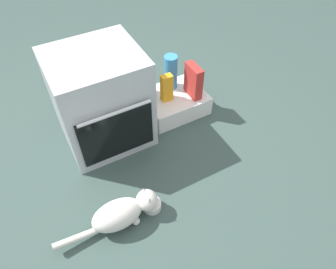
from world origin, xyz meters
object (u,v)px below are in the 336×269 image
object	(u,v)px
oven	(101,100)
water_bottle	(171,72)
food_bowl	(152,205)
cat	(122,212)
juice_carton	(167,88)
pantry_cabinet	(174,102)
sauce_jar	(145,86)
cereal_box	(193,81)

from	to	relation	value
oven	water_bottle	world-z (taller)	oven
food_bowl	cat	xyz separation A→B (m)	(-0.20, 0.00, 0.08)
juice_carton	oven	bearing A→B (deg)	178.59
juice_carton	water_bottle	xyz separation A→B (m)	(0.11, 0.13, 0.03)
cat	pantry_cabinet	bearing A→B (deg)	44.10
pantry_cabinet	water_bottle	world-z (taller)	water_bottle
food_bowl	cat	world-z (taller)	cat
juice_carton	sauce_jar	world-z (taller)	juice_carton
cat	cereal_box	distance (m)	1.18
juice_carton	cereal_box	world-z (taller)	cereal_box
oven	pantry_cabinet	xyz separation A→B (m)	(0.62, 0.01, -0.29)
food_bowl	cereal_box	world-z (taller)	cereal_box
food_bowl	water_bottle	bearing A→B (deg)	54.66
cat	water_bottle	xyz separation A→B (m)	(0.83, 0.88, 0.21)
sauce_jar	food_bowl	bearing A→B (deg)	-113.73
food_bowl	water_bottle	size ratio (longest dim) A/B	0.41
sauce_jar	water_bottle	world-z (taller)	water_bottle
pantry_cabinet	cereal_box	bearing A→B (deg)	-27.33
cat	cereal_box	size ratio (longest dim) A/B	2.45
food_bowl	pantry_cabinet	bearing A→B (deg)	51.99
oven	juice_carton	xyz separation A→B (m)	(0.53, -0.01, -0.09)
cat	juice_carton	world-z (taller)	juice_carton
cereal_box	juice_carton	bearing A→B (deg)	167.73
oven	water_bottle	xyz separation A→B (m)	(0.64, 0.12, -0.06)
cereal_box	pantry_cabinet	bearing A→B (deg)	152.67
oven	cereal_box	bearing A→B (deg)	-4.63
cereal_box	water_bottle	size ratio (longest dim) A/B	0.93
oven	water_bottle	size ratio (longest dim) A/B	2.49
food_bowl	water_bottle	xyz separation A→B (m)	(0.62, 0.88, 0.28)
sauce_jar	water_bottle	size ratio (longest dim) A/B	0.47
pantry_cabinet	cat	distance (m)	1.11
oven	cereal_box	world-z (taller)	oven
food_bowl	oven	bearing A→B (deg)	91.45
oven	pantry_cabinet	size ratio (longest dim) A/B	1.48
oven	food_bowl	xyz separation A→B (m)	(0.02, -0.76, -0.34)
water_bottle	sauce_jar	bearing A→B (deg)	171.30
oven	pantry_cabinet	distance (m)	0.68
pantry_cabinet	sauce_jar	size ratio (longest dim) A/B	3.62
sauce_jar	cereal_box	bearing A→B (deg)	-32.79
pantry_cabinet	cat	size ratio (longest dim) A/B	0.74
sauce_jar	water_bottle	xyz separation A→B (m)	(0.22, -0.03, 0.08)
food_bowl	juice_carton	bearing A→B (deg)	55.46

